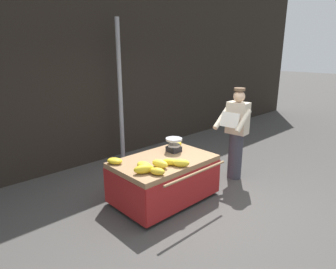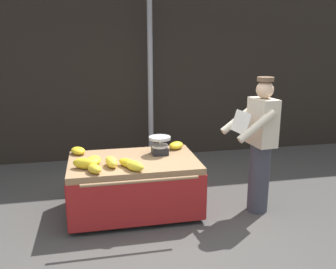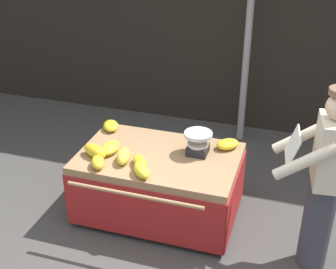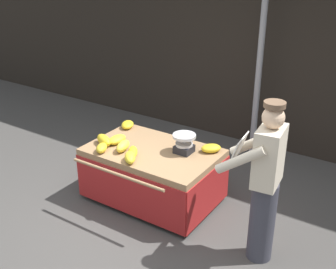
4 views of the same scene
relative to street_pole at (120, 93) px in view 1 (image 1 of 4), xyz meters
The scene contains 14 objects.
ground_plane 2.96m from the street_pole, 95.44° to the right, with size 60.00×60.00×0.00m, color #423F3D.
back_wall 0.83m from the street_pole, 116.87° to the left, with size 16.00×0.24×4.24m, color black.
street_pole is the anchor object (origin of this frame).
banana_cart 2.22m from the street_pole, 105.48° to the right, with size 1.60×1.22×0.70m.
weighing_scale 1.91m from the street_pole, 95.49° to the right, with size 0.28×0.28×0.23m.
banana_bunch_0 2.52m from the street_pole, 117.47° to the right, with size 0.13×0.29×0.13m, color gold.
banana_bunch_1 2.62m from the street_pole, 113.59° to the right, with size 0.12×0.21×0.10m, color gold.
banana_bunch_2 1.75m from the street_pole, 86.68° to the right, with size 0.17×0.24×0.10m, color gold.
banana_bunch_3 2.40m from the street_pole, 110.78° to the right, with size 0.12×0.27×0.12m, color yellow.
banana_bunch_4 2.39m from the street_pole, 106.05° to the right, with size 0.11×0.28×0.10m, color gold.
banana_bunch_5 2.10m from the street_pole, 127.81° to the right, with size 0.16×0.24×0.09m, color gold.
banana_bunch_6 2.50m from the street_pole, 103.59° to the right, with size 0.12×0.25×0.11m, color yellow.
banana_bunch_7 2.37m from the street_pole, 116.61° to the right, with size 0.16×0.27×0.10m, color yellow.
vendor_person 2.51m from the street_pole, 65.55° to the right, with size 0.61×0.56×1.71m.
Camera 1 is at (-3.23, -2.59, 2.37)m, focal length 31.39 mm.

